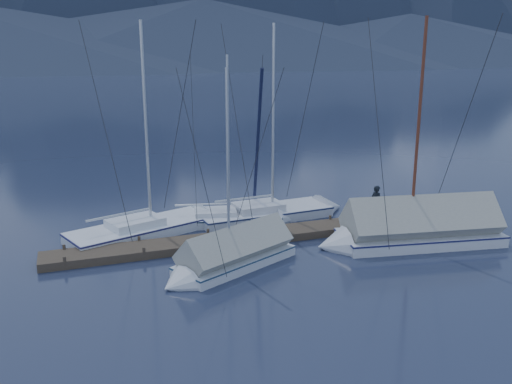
% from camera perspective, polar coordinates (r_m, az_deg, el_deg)
% --- Properties ---
extents(ground, '(1000.00, 1000.00, 0.00)m').
position_cam_1_polar(ground, '(22.28, 1.74, -6.71)').
color(ground, '#171D33').
rests_on(ground, ground).
extents(dock, '(18.00, 1.50, 0.54)m').
position_cam_1_polar(dock, '(24.00, 0.00, -4.83)').
color(dock, '#382D23').
rests_on(dock, ground).
extents(mooring_posts, '(15.12, 1.52, 0.35)m').
position_cam_1_polar(mooring_posts, '(23.77, -1.14, -4.42)').
color(mooring_posts, '#382D23').
rests_on(mooring_posts, ground).
extents(sailboat_open_left, '(8.08, 4.71, 10.31)m').
position_cam_1_polar(sailboat_open_left, '(25.64, -9.90, -3.60)').
color(sailboat_open_left, silver).
rests_on(sailboat_open_left, ground).
extents(sailboat_open_mid, '(6.85, 3.25, 8.75)m').
position_cam_1_polar(sailboat_open_mid, '(26.40, -1.84, -2.91)').
color(sailboat_open_mid, silver).
rests_on(sailboat_open_mid, ground).
extents(sailboat_open_right, '(7.93, 3.34, 10.29)m').
position_cam_1_polar(sailboat_open_right, '(27.42, 2.76, -2.18)').
color(sailboat_open_right, silver).
rests_on(sailboat_open_right, ground).
extents(sailboat_covered_near, '(8.36, 3.86, 10.49)m').
position_cam_1_polar(sailboat_covered_near, '(24.28, 15.58, -4.13)').
color(sailboat_covered_near, silver).
rests_on(sailboat_covered_near, ground).
extents(sailboat_covered_far, '(6.10, 4.15, 8.31)m').
position_cam_1_polar(sailboat_covered_far, '(20.86, -3.10, -7.06)').
color(sailboat_covered_far, silver).
rests_on(sailboat_covered_far, ground).
extents(person, '(0.55, 0.69, 1.65)m').
position_cam_1_polar(person, '(26.22, 12.56, -1.08)').
color(person, black).
rests_on(person, dock).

